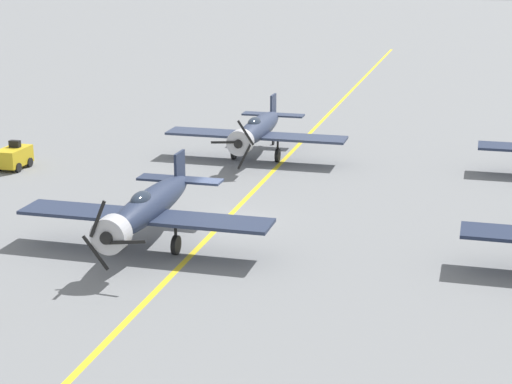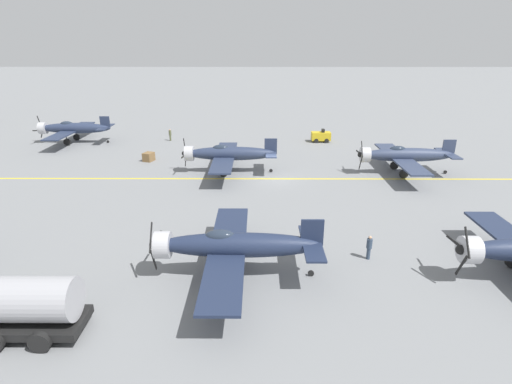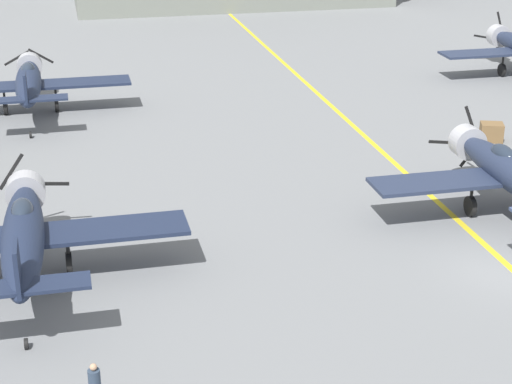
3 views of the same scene
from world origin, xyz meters
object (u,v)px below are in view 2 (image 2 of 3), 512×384
(airplane_mid_center, at_px, (228,154))
(airplane_far_right, at_px, (73,128))
(ground_crew_inspecting, at_px, (170,134))
(supply_crate_by_tanker, at_px, (149,157))
(airplane_near_center, at_px, (404,155))
(ground_crew_walking, at_px, (369,246))
(tow_tractor, at_px, (321,136))
(airplane_mid_left, at_px, (233,246))

(airplane_mid_center, distance_m, airplane_far_right, 25.68)
(ground_crew_inspecting, bearing_deg, airplane_far_right, 95.90)
(ground_crew_inspecting, height_order, supply_crate_by_tanker, ground_crew_inspecting)
(airplane_near_center, xyz_separation_m, ground_crew_inspecting, (14.95, 27.45, -1.11))
(airplane_mid_center, bearing_deg, ground_crew_inspecting, 47.99)
(airplane_near_center, distance_m, airplane_mid_center, 18.33)
(airplane_far_right, distance_m, ground_crew_walking, 44.96)
(ground_crew_walking, distance_m, supply_crate_by_tanker, 29.85)
(airplane_far_right, xyz_separation_m, ground_crew_walking, (-31.33, -32.23, -1.13))
(airplane_mid_center, bearing_deg, airplane_near_center, -75.56)
(airplane_far_right, relative_size, tow_tractor, 4.62)
(airplane_mid_left, distance_m, airplane_near_center, 25.78)
(airplane_mid_left, xyz_separation_m, ground_crew_inspecting, (34.68, 10.87, -1.11))
(airplane_near_center, bearing_deg, supply_crate_by_tanker, 77.72)
(tow_tractor, xyz_separation_m, ground_crew_walking, (-32.09, 1.72, 0.09))
(ground_crew_walking, bearing_deg, airplane_mid_center, 29.31)
(supply_crate_by_tanker, bearing_deg, airplane_near_center, -99.54)
(tow_tractor, bearing_deg, ground_crew_inspecting, 88.46)
(ground_crew_walking, xyz_separation_m, supply_crate_by_tanker, (22.39, 19.73, -0.39))
(airplane_far_right, distance_m, ground_crew_inspecting, 13.03)
(ground_crew_inspecting, bearing_deg, airplane_mid_left, -162.60)
(airplane_near_center, height_order, airplane_mid_center, airplane_mid_center)
(supply_crate_by_tanker, bearing_deg, airplane_far_right, 54.45)
(airplane_mid_left, relative_size, tow_tractor, 4.62)
(airplane_mid_left, bearing_deg, supply_crate_by_tanker, 13.72)
(airplane_near_center, height_order, supply_crate_by_tanker, airplane_near_center)
(airplane_mid_center, height_order, supply_crate_by_tanker, airplane_mid_center)
(airplane_near_center, distance_m, airplane_far_right, 42.60)
(airplane_near_center, height_order, ground_crew_inspecting, airplane_near_center)
(tow_tractor, bearing_deg, supply_crate_by_tanker, 114.34)
(airplane_mid_left, bearing_deg, ground_crew_walking, -87.63)
(airplane_near_center, bearing_deg, airplane_mid_left, 137.21)
(supply_crate_by_tanker, bearing_deg, airplane_mid_center, -113.97)
(airplane_mid_center, bearing_deg, airplane_mid_left, -159.27)
(airplane_far_right, xyz_separation_m, tow_tractor, (0.77, -33.95, -1.22))
(airplane_mid_left, bearing_deg, ground_crew_inspecting, 6.33)
(ground_crew_walking, xyz_separation_m, ground_crew_inspecting, (32.66, 19.32, 0.02))
(airplane_far_right, bearing_deg, airplane_mid_center, -114.73)
(airplane_near_center, bearing_deg, airplane_mid_center, 85.88)
(airplane_near_center, height_order, airplane_far_right, airplane_far_right)
(airplane_near_center, bearing_deg, ground_crew_walking, 152.59)
(airplane_near_center, distance_m, supply_crate_by_tanker, 28.29)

